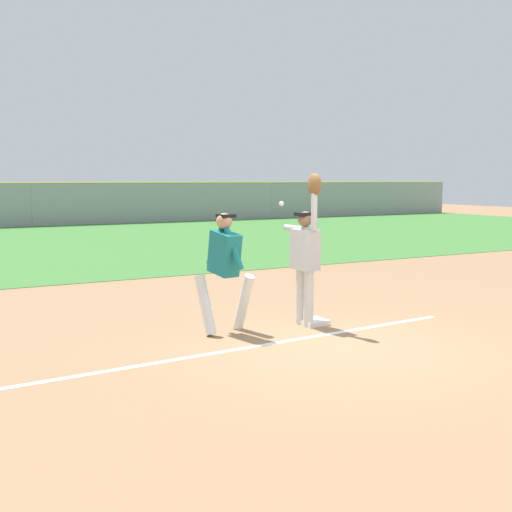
{
  "coord_description": "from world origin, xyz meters",
  "views": [
    {
      "loc": [
        -4.86,
        -6.66,
        2.19
      ],
      "look_at": [
        -0.38,
        1.62,
        1.05
      ],
      "focal_mm": 44.5,
      "sensor_mm": 36.0,
      "label": 1
    }
  ],
  "objects_px": {
    "first_base": "(313,322)",
    "baseball": "(282,204)",
    "parked_car_tan": "(92,208)",
    "runner": "(225,264)",
    "parked_car_red": "(164,206)",
    "fielder": "(306,252)"
  },
  "relations": [
    {
      "from": "first_base",
      "to": "baseball",
      "type": "xyz_separation_m",
      "value": [
        -0.42,
        0.25,
        1.79
      ]
    },
    {
      "from": "baseball",
      "to": "parked_car_tan",
      "type": "bearing_deg",
      "value": 82.2
    },
    {
      "from": "runner",
      "to": "first_base",
      "type": "bearing_deg",
      "value": -17.43
    },
    {
      "from": "parked_car_tan",
      "to": "parked_car_red",
      "type": "xyz_separation_m",
      "value": [
        4.2,
        0.47,
        0.0
      ]
    },
    {
      "from": "runner",
      "to": "baseball",
      "type": "relative_size",
      "value": 23.24
    },
    {
      "from": "fielder",
      "to": "parked_car_red",
      "type": "xyz_separation_m",
      "value": [
        7.4,
        26.16,
        -0.45
      ]
    },
    {
      "from": "fielder",
      "to": "parked_car_tan",
      "type": "relative_size",
      "value": 0.51
    },
    {
      "from": "parked_car_tan",
      "to": "fielder",
      "type": "bearing_deg",
      "value": -94.77
    },
    {
      "from": "fielder",
      "to": "baseball",
      "type": "xyz_separation_m",
      "value": [
        -0.28,
        0.24,
        0.71
      ]
    },
    {
      "from": "parked_car_tan",
      "to": "parked_car_red",
      "type": "bearing_deg",
      "value": 8.69
    },
    {
      "from": "runner",
      "to": "parked_car_tan",
      "type": "distance_m",
      "value": 25.92
    },
    {
      "from": "parked_car_tan",
      "to": "first_base",
      "type": "bearing_deg",
      "value": -94.47
    },
    {
      "from": "fielder",
      "to": "runner",
      "type": "height_order",
      "value": "fielder"
    },
    {
      "from": "parked_car_red",
      "to": "first_base",
      "type": "bearing_deg",
      "value": -106.12
    },
    {
      "from": "first_base",
      "to": "runner",
      "type": "height_order",
      "value": "runner"
    },
    {
      "from": "fielder",
      "to": "baseball",
      "type": "height_order",
      "value": "fielder"
    },
    {
      "from": "baseball",
      "to": "parked_car_red",
      "type": "height_order",
      "value": "baseball"
    },
    {
      "from": "baseball",
      "to": "parked_car_tan",
      "type": "xyz_separation_m",
      "value": [
        3.49,
        25.46,
        -1.16
      ]
    },
    {
      "from": "fielder",
      "to": "parked_car_tan",
      "type": "distance_m",
      "value": 25.9
    },
    {
      "from": "first_base",
      "to": "fielder",
      "type": "bearing_deg",
      "value": 174.64
    },
    {
      "from": "runner",
      "to": "parked_car_red",
      "type": "height_order",
      "value": "runner"
    },
    {
      "from": "runner",
      "to": "fielder",
      "type": "bearing_deg",
      "value": -17.61
    }
  ]
}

